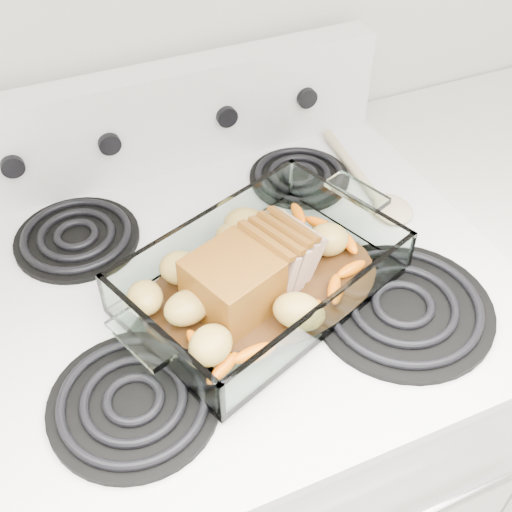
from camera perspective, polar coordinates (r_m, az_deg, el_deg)
name	(u,v)px	position (r m, az deg, el deg)	size (l,w,h in m)	color
electric_range	(237,434)	(1.30, -1.69, -15.57)	(0.78, 0.70, 1.12)	silver
counter_right	(508,333)	(1.57, 21.53, -6.41)	(0.58, 0.68, 0.93)	silver
baking_dish	(262,280)	(0.89, 0.52, -2.16)	(0.37, 0.24, 0.07)	silver
pork_roast	(243,271)	(0.86, -1.15, -1.35)	(0.19, 0.10, 0.08)	brown
roast_vegetables	(249,261)	(0.90, -0.59, -0.41)	(0.34, 0.19, 0.04)	orange
wooden_spoon	(374,190)	(1.08, 10.48, 5.82)	(0.06, 0.27, 0.02)	tan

